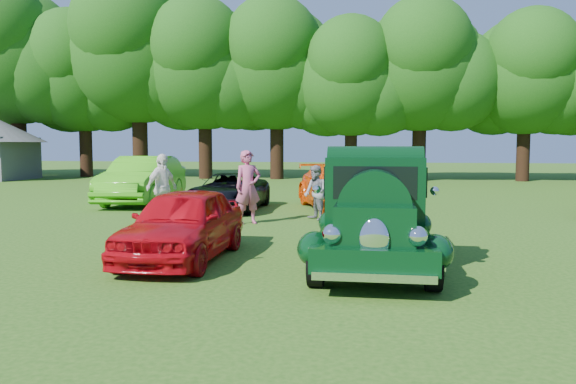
# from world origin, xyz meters

# --- Properties ---
(ground) EXTENTS (120.00, 120.00, 0.00)m
(ground) POSITION_xyz_m (0.00, 0.00, 0.00)
(ground) COLOR #245113
(ground) RESTS_ON ground
(hero_pickup) EXTENTS (2.26, 4.86, 1.90)m
(hero_pickup) POSITION_xyz_m (1.23, -0.48, 0.82)
(hero_pickup) COLOR black
(hero_pickup) RESTS_ON ground
(red_convertible) EXTENTS (1.58, 3.90, 1.33)m
(red_convertible) POSITION_xyz_m (-2.23, -0.51, 0.66)
(red_convertible) COLOR #B90711
(red_convertible) RESTS_ON ground
(back_car_lime) EXTENTS (2.20, 5.32, 1.71)m
(back_car_lime) POSITION_xyz_m (-7.05, 8.86, 0.86)
(back_car_lime) COLOR #3EAA16
(back_car_lime) RESTS_ON ground
(back_car_black) EXTENTS (2.02, 4.35, 1.21)m
(back_car_black) POSITION_xyz_m (-3.42, 7.31, 0.60)
(back_car_black) COLOR black
(back_car_black) RESTS_ON ground
(back_car_orange) EXTENTS (3.56, 5.49, 1.48)m
(back_car_orange) POSITION_xyz_m (0.08, 8.13, 0.74)
(back_car_orange) COLOR #F34F08
(back_car_orange) RESTS_ON ground
(spectator_pink) EXTENTS (0.86, 0.79, 1.97)m
(spectator_pink) POSITION_xyz_m (-2.11, 4.31, 0.98)
(spectator_pink) COLOR #BB4D73
(spectator_pink) RESTS_ON ground
(spectator_grey) EXTENTS (0.90, 0.95, 1.55)m
(spectator_grey) POSITION_xyz_m (-0.41, 5.35, 0.77)
(spectator_grey) COLOR gray
(spectator_grey) RESTS_ON ground
(spectator_white) EXTENTS (0.84, 1.19, 1.87)m
(spectator_white) POSITION_xyz_m (-4.53, 4.31, 0.94)
(spectator_white) COLOR white
(spectator_white) RESTS_ON ground
(tree_line) EXTENTS (64.75, 9.92, 12.38)m
(tree_line) POSITION_xyz_m (-0.11, 24.35, 7.11)
(tree_line) COLOR black
(tree_line) RESTS_ON ground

